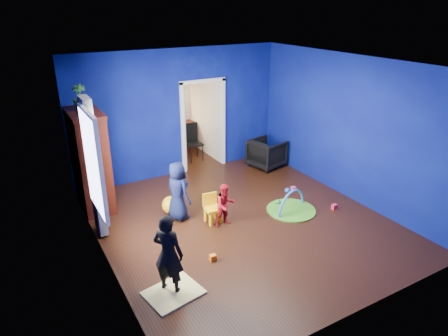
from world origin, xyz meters
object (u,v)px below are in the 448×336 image
vase (86,108)px  toddler_red (225,205)px  child_black (168,254)px  hopper_ball (171,205)px  child_navy (178,191)px  tv_armoire (90,161)px  armchair (267,153)px  study_desk (179,136)px  play_mat (291,210)px  folding_chair (194,143)px  kid_chair (213,210)px  crt_tv (92,158)px

vase → toddler_red: bearing=-40.5°
child_black → hopper_ball: bearing=-64.4°
child_navy → hopper_ball: child_navy is taller
vase → tv_armoire: (0.00, 0.30, -1.10)m
child_black → toddler_red: 1.99m
armchair → study_desk: 2.64m
hopper_ball → toddler_red: bearing=-52.1°
play_mat → tv_armoire: bearing=147.4°
child_black → play_mat: bearing=-112.7°
toddler_red → child_black: bearing=-142.5°
hopper_ball → study_desk: 3.68m
hopper_ball → folding_chair: bearing=55.3°
tv_armoire → folding_chair: bearing=24.8°
child_navy → toddler_red: bearing=-150.4°
study_desk → folding_chair: (0.00, -0.96, 0.09)m
child_navy → study_desk: child_navy is taller
kid_chair → play_mat: bearing=-8.0°
toddler_red → study_desk: (0.92, 4.19, -0.03)m
child_black → vase: vase is taller
hopper_ball → play_mat: 2.36m
armchair → folding_chair: 1.89m
armchair → crt_tv: (-4.16, -0.02, 0.67)m
child_navy → study_desk: (1.56, 3.55, -0.19)m
study_desk → folding_chair: bearing=-90.0°
child_navy → folding_chair: 3.02m
crt_tv → child_navy: bearing=-46.5°
child_black → tv_armoire: bearing=-35.5°
child_navy → crt_tv: size_ratio=1.63×
armchair → crt_tv: 4.22m
armchair → toddler_red: bearing=117.2°
vase → play_mat: 4.29m
tv_armoire → study_desk: (2.82, 2.27, -0.60)m
child_navy → tv_armoire: bearing=28.9°
folding_chair → kid_chair: bearing=-109.4°
child_navy → crt_tv: (-1.22, 1.28, 0.45)m
child_black → study_desk: bearing=-66.3°
tv_armoire → crt_tv: size_ratio=2.80×
child_black → tv_armoire: 3.15m
crt_tv → vase: bearing=-97.6°
vase → folding_chair: size_ratio=0.26×
child_navy → kid_chair: (0.50, -0.44, -0.32)m
armchair → toddler_red: (-2.30, -1.95, 0.06)m
child_navy → vase: 2.19m
kid_chair → play_mat: kid_chair is taller
crt_tv → folding_chair: bearing=25.2°
armchair → child_navy: 3.23m
child_navy → tv_armoire: tv_armoire is taller
play_mat → folding_chair: 3.47m
child_navy → vase: bearing=36.5°
tv_armoire → kid_chair: (1.75, -1.73, -0.73)m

